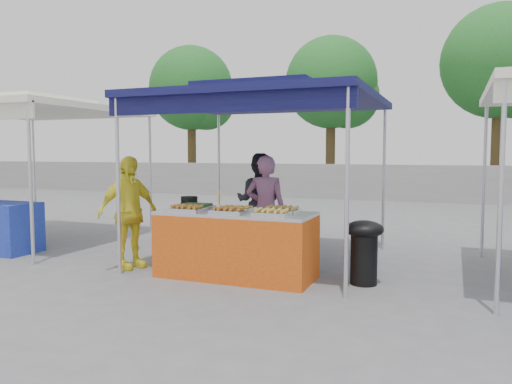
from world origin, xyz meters
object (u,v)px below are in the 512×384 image
at_px(vendor_table, 236,245).
at_px(vendor_woman, 266,210).
at_px(wok_burner, 364,246).
at_px(customer_person, 128,212).
at_px(cooking_pot, 189,201).
at_px(helper_man, 259,201).

relative_size(vendor_table, vendor_woman, 1.28).
height_order(wok_burner, customer_person, customer_person).
height_order(cooking_pot, vendor_woman, vendor_woman).
height_order(vendor_woman, customer_person, vendor_woman).
bearing_deg(vendor_table, helper_man, 102.60).
bearing_deg(customer_person, helper_man, -9.64).
distance_m(vendor_table, customer_person, 1.63).
bearing_deg(vendor_table, cooking_pot, 157.74).
relative_size(vendor_table, helper_man, 1.26).
xyz_separation_m(vendor_table, wok_burner, (1.58, 0.27, 0.04)).
height_order(cooking_pot, helper_man, helper_man).
distance_m(wok_burner, customer_person, 3.21).
xyz_separation_m(wok_burner, vendor_woman, (-1.50, 0.60, 0.32)).
xyz_separation_m(cooking_pot, wok_burner, (2.46, -0.09, -0.45)).
bearing_deg(vendor_woman, customer_person, 19.78).
bearing_deg(cooking_pot, vendor_table, -22.26).
bearing_deg(helper_man, vendor_woman, 110.04).
bearing_deg(vendor_woman, wok_burner, 148.73).
distance_m(cooking_pot, helper_man, 1.59).
bearing_deg(cooking_pot, customer_person, -149.03).
bearing_deg(helper_man, customer_person, 52.56).
xyz_separation_m(wok_burner, customer_person, (-3.17, -0.34, 0.31)).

